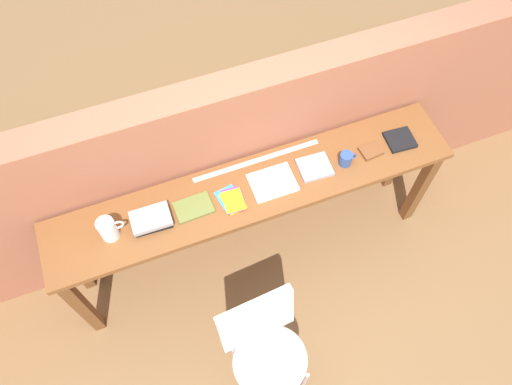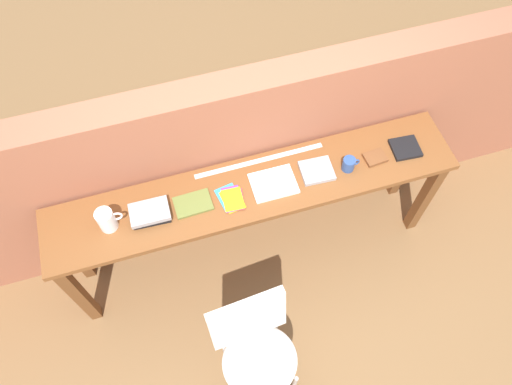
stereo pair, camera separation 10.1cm
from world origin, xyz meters
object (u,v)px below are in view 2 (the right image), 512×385
at_px(pitcher_white, 107,220).
at_px(book_stack_leftmost, 150,213).
at_px(pamphlet_pile_colourful, 232,199).
at_px(book_open_centre, 273,183).
at_px(book_repair_rightmost, 405,148).
at_px(mug, 349,164).
at_px(leather_journal_brown, 375,158).
at_px(magazine_cycling, 193,204).
at_px(chair_white_moulded, 256,347).

relative_size(pitcher_white, book_stack_leftmost, 0.81).
height_order(pamphlet_pile_colourful, book_open_centre, book_open_centre).
xyz_separation_m(book_stack_leftmost, pamphlet_pile_colourful, (0.47, -0.03, -0.03)).
bearing_deg(pamphlet_pile_colourful, pitcher_white, 177.09).
relative_size(pamphlet_pile_colourful, book_repair_rightmost, 1.18).
relative_size(mug, book_repair_rightmost, 0.64).
distance_m(pitcher_white, mug, 1.44).
xyz_separation_m(pamphlet_pile_colourful, book_open_centre, (0.26, 0.03, 0.00)).
bearing_deg(mug, book_open_centre, 177.19).
bearing_deg(book_stack_leftmost, leather_journal_brown, -0.39).
xyz_separation_m(magazine_cycling, leather_journal_brown, (1.14, -0.01, 0.00)).
distance_m(pamphlet_pile_colourful, book_open_centre, 0.27).
height_order(book_open_centre, leather_journal_brown, leather_journal_brown).
distance_m(book_stack_leftmost, mug, 1.20).
xyz_separation_m(chair_white_moulded, magazine_cycling, (-0.13, 0.81, 0.36)).
relative_size(book_open_centre, mug, 2.41).
bearing_deg(mug, book_stack_leftmost, 178.80).
relative_size(chair_white_moulded, book_stack_leftmost, 3.93).
bearing_deg(pamphlet_pile_colourful, magazine_cycling, 171.23).
relative_size(chair_white_moulded, book_open_centre, 3.36).
height_order(pamphlet_pile_colourful, leather_journal_brown, leather_journal_brown).
bearing_deg(book_stack_leftmost, mug, -1.20).
height_order(pitcher_white, book_open_centre, pitcher_white).
relative_size(book_stack_leftmost, mug, 2.06).
bearing_deg(pamphlet_pile_colourful, book_open_centre, 6.25).
xyz_separation_m(book_stack_leftmost, book_open_centre, (0.74, -0.00, -0.02)).
xyz_separation_m(book_open_centre, leather_journal_brown, (0.65, -0.01, 0.00)).
bearing_deg(book_repair_rightmost, mug, -171.60).
relative_size(pamphlet_pile_colourful, book_open_centre, 0.76).
height_order(magazine_cycling, pamphlet_pile_colourful, magazine_cycling).
bearing_deg(chair_white_moulded, leather_journal_brown, 38.22).
distance_m(book_open_centre, mug, 0.47).
bearing_deg(magazine_cycling, pamphlet_pile_colourful, -10.16).
bearing_deg(book_open_centre, book_stack_leftmost, -179.67).
relative_size(pitcher_white, book_repair_rightmost, 1.07).
xyz_separation_m(chair_white_moulded, book_stack_leftmost, (-0.38, 0.80, 0.39)).
xyz_separation_m(pitcher_white, pamphlet_pile_colourful, (0.71, -0.04, -0.07)).
distance_m(mug, book_repair_rightmost, 0.39).
bearing_deg(book_repair_rightmost, magazine_cycling, -175.67).
relative_size(magazine_cycling, pamphlet_pile_colourful, 1.07).
xyz_separation_m(chair_white_moulded, leather_journal_brown, (1.01, 0.79, 0.37)).
bearing_deg(book_open_centre, pamphlet_pile_colourful, -173.24).
bearing_deg(book_stack_leftmost, book_repair_rightmost, 0.08).
bearing_deg(magazine_cycling, pitcher_white, 178.45).
height_order(chair_white_moulded, book_open_centre, book_open_centre).
distance_m(pitcher_white, magazine_cycling, 0.49).
height_order(pitcher_white, pamphlet_pile_colourful, pitcher_white).
height_order(chair_white_moulded, mug, mug).
bearing_deg(book_stack_leftmost, chair_white_moulded, -64.52).
bearing_deg(magazine_cycling, book_stack_leftmost, 179.43).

